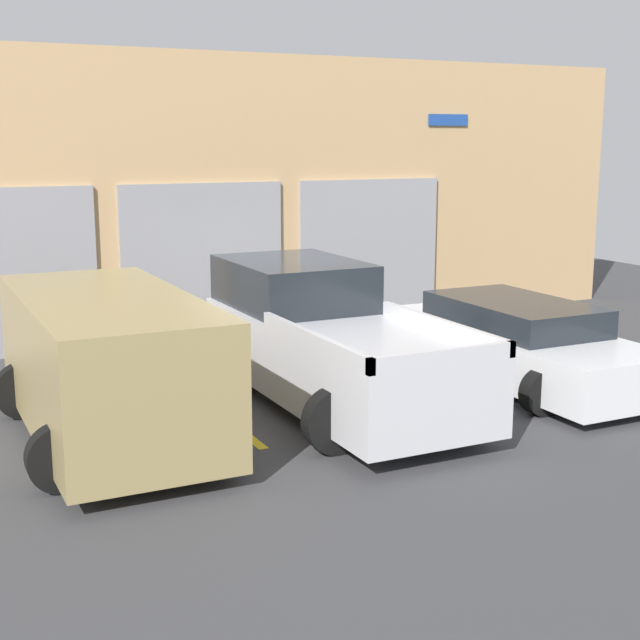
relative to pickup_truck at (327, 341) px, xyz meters
The scene contains 8 objects.
ground_plane 1.78m from the pickup_truck, 90.00° to the left, with size 28.00×28.00×0.00m, color #3D3D3F.
shophouse_building 5.12m from the pickup_truck, 90.08° to the left, with size 17.85×0.68×5.01m.
pickup_truck is the anchor object (origin of this frame).
sedan_white 3.02m from the pickup_truck, ahead, with size 2.12×4.73×1.20m.
sedan_side 3.01m from the pickup_truck, behind, with size 2.35×4.40×1.74m.
parking_stripe_left 1.74m from the pickup_truck, 169.13° to the right, with size 0.12×2.20×0.01m, color gold.
parking_stripe_centre 1.74m from the pickup_truck, 10.87° to the right, with size 0.12×2.20×0.01m, color gold.
parking_stripe_right 4.59m from the pickup_truck, ahead, with size 0.12×2.20×0.01m, color gold.
Camera 1 is at (-5.20, -12.03, 3.51)m, focal length 50.00 mm.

